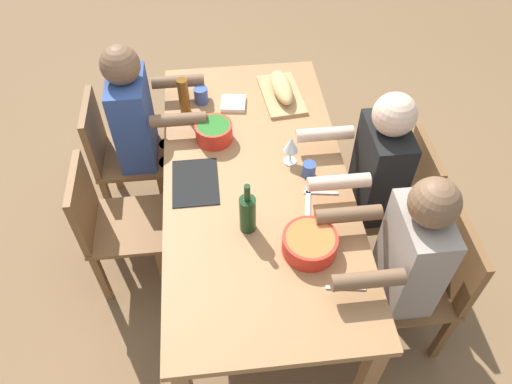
# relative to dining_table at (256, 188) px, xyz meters

# --- Properties ---
(ground_plane) EXTENTS (8.00, 8.00, 0.00)m
(ground_plane) POSITION_rel_dining_table_xyz_m (0.00, 0.00, -0.66)
(ground_plane) COLOR brown
(dining_table) EXTENTS (1.96, 0.93, 0.74)m
(dining_table) POSITION_rel_dining_table_xyz_m (0.00, 0.00, 0.00)
(dining_table) COLOR #9E7044
(dining_table) RESTS_ON ground_plane
(chair_far_center) EXTENTS (0.40, 0.40, 0.85)m
(chair_far_center) POSITION_rel_dining_table_xyz_m (0.00, 0.79, -0.18)
(chair_far_center) COLOR brown
(chair_far_center) RESTS_ON ground_plane
(diner_far_center) EXTENTS (0.41, 0.53, 1.20)m
(diner_far_center) POSITION_rel_dining_table_xyz_m (-0.00, 0.61, 0.04)
(diner_far_center) COLOR #2D2D38
(diner_far_center) RESTS_ON ground_plane
(chair_near_left) EXTENTS (0.40, 0.40, 0.85)m
(chair_near_left) POSITION_rel_dining_table_xyz_m (-0.54, -0.79, -0.18)
(chair_near_left) COLOR brown
(chair_near_left) RESTS_ON ground_plane
(diner_near_left) EXTENTS (0.41, 0.53, 1.20)m
(diner_near_left) POSITION_rel_dining_table_xyz_m (-0.54, -0.61, 0.04)
(diner_near_left) COLOR #2D2D38
(diner_near_left) RESTS_ON ground_plane
(chair_near_center) EXTENTS (0.40, 0.40, 0.85)m
(chair_near_center) POSITION_rel_dining_table_xyz_m (0.00, -0.79, -0.18)
(chair_near_center) COLOR brown
(chair_near_center) RESTS_ON ground_plane
(chair_far_right) EXTENTS (0.40, 0.40, 0.85)m
(chair_far_right) POSITION_rel_dining_table_xyz_m (0.54, 0.79, -0.18)
(chair_far_right) COLOR brown
(chair_far_right) RESTS_ON ground_plane
(diner_far_right) EXTENTS (0.41, 0.53, 1.20)m
(diner_far_right) POSITION_rel_dining_table_xyz_m (0.54, 0.61, 0.04)
(diner_far_right) COLOR #2D2D38
(diner_far_right) RESTS_ON ground_plane
(serving_bowl_greens) EXTENTS (0.20, 0.20, 0.10)m
(serving_bowl_greens) POSITION_rel_dining_table_xyz_m (-0.31, -0.19, 0.14)
(serving_bowl_greens) COLOR red
(serving_bowl_greens) RESTS_ON dining_table
(serving_bowl_fruit) EXTENTS (0.25, 0.25, 0.09)m
(serving_bowl_fruit) POSITION_rel_dining_table_xyz_m (0.46, 0.19, 0.13)
(serving_bowl_fruit) COLOR red
(serving_bowl_fruit) RESTS_ON dining_table
(cutting_board) EXTENTS (0.42, 0.26, 0.02)m
(cutting_board) POSITION_rel_dining_table_xyz_m (-0.64, 0.22, 0.09)
(cutting_board) COLOR tan
(cutting_board) RESTS_ON dining_table
(bread_loaf) EXTENTS (0.33, 0.14, 0.09)m
(bread_loaf) POSITION_rel_dining_table_xyz_m (-0.64, 0.22, 0.14)
(bread_loaf) COLOR tan
(bread_loaf) RESTS_ON cutting_board
(wine_bottle) EXTENTS (0.08, 0.08, 0.29)m
(wine_bottle) POSITION_rel_dining_table_xyz_m (0.31, -0.07, 0.19)
(wine_bottle) COLOR #193819
(wine_bottle) RESTS_ON dining_table
(beer_bottle) EXTENTS (0.06, 0.06, 0.22)m
(beer_bottle) POSITION_rel_dining_table_xyz_m (-0.56, -0.35, 0.19)
(beer_bottle) COLOR brown
(beer_bottle) RESTS_ON dining_table
(wine_glass) EXTENTS (0.08, 0.08, 0.17)m
(wine_glass) POSITION_rel_dining_table_xyz_m (-0.09, 0.19, 0.19)
(wine_glass) COLOR silver
(wine_glass) RESTS_ON dining_table
(cup_far_center) EXTENTS (0.07, 0.07, 0.08)m
(cup_far_center) POSITION_rel_dining_table_xyz_m (0.01, 0.27, 0.12)
(cup_far_center) COLOR #334C8C
(cup_far_center) RESTS_ON dining_table
(fork_far_center) EXTENTS (0.04, 0.17, 0.01)m
(fork_far_center) POSITION_rel_dining_table_xyz_m (0.14, 0.31, 0.08)
(fork_far_center) COLOR silver
(fork_far_center) RESTS_ON dining_table
(cup_near_left) EXTENTS (0.08, 0.08, 0.10)m
(cup_near_left) POSITION_rel_dining_table_xyz_m (-0.64, -0.25, 0.13)
(cup_near_left) COLOR #334C8C
(cup_near_left) RESTS_ON dining_table
(placemat_near_center) EXTENTS (0.32, 0.23, 0.01)m
(placemat_near_center) POSITION_rel_dining_table_xyz_m (0.00, -0.31, 0.08)
(placemat_near_center) COLOR black
(placemat_near_center) RESTS_ON dining_table
(fork_far_right) EXTENTS (0.04, 0.17, 0.01)m
(fork_far_right) POSITION_rel_dining_table_xyz_m (0.68, 0.31, 0.08)
(fork_far_right) COLOR silver
(fork_far_right) RESTS_ON dining_table
(carving_knife) EXTENTS (0.23, 0.07, 0.01)m
(carving_knife) POSITION_rel_dining_table_xyz_m (0.19, 0.23, 0.08)
(carving_knife) COLOR silver
(carving_knife) RESTS_ON dining_table
(napkin_stack) EXTENTS (0.16, 0.16, 0.02)m
(napkin_stack) POSITION_rel_dining_table_xyz_m (-0.59, -0.07, 0.09)
(napkin_stack) COLOR white
(napkin_stack) RESTS_ON dining_table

